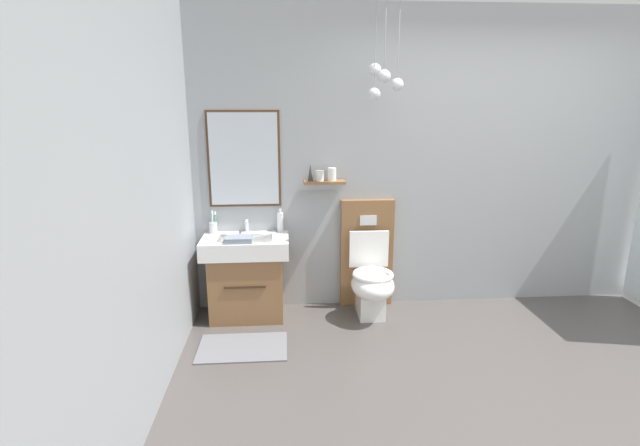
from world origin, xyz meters
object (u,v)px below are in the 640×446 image
at_px(toilet, 370,272).
at_px(soap_dispenser, 280,222).
at_px(vanity_sink_left, 247,275).
at_px(toothbrush_cup, 213,227).
at_px(folded_hand_towel, 239,239).

distance_m(toilet, soap_dispenser, 0.91).
xyz_separation_m(vanity_sink_left, soap_dispenser, (0.30, 0.17, 0.43)).
height_order(vanity_sink_left, toothbrush_cup, toothbrush_cup).
xyz_separation_m(vanity_sink_left, folded_hand_towel, (-0.04, -0.14, 0.36)).
bearing_deg(toothbrush_cup, vanity_sink_left, -28.45).
distance_m(vanity_sink_left, folded_hand_towel, 0.39).
relative_size(toothbrush_cup, folded_hand_towel, 0.93).
xyz_separation_m(soap_dispenser, folded_hand_towel, (-0.34, -0.30, -0.07)).
xyz_separation_m(vanity_sink_left, toilet, (1.08, -0.00, -0.01)).
height_order(toilet, toothbrush_cup, toilet).
distance_m(toilet, toothbrush_cup, 1.44).
distance_m(soap_dispenser, folded_hand_towel, 0.46).
xyz_separation_m(toilet, soap_dispenser, (-0.78, 0.17, 0.44)).
xyz_separation_m(toilet, folded_hand_towel, (-1.12, -0.13, 0.37)).
bearing_deg(folded_hand_towel, vanity_sink_left, 73.53).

